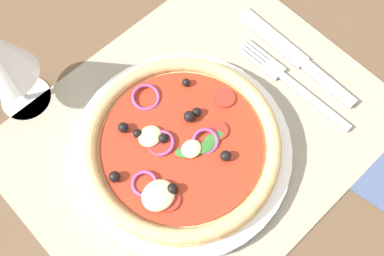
{
  "coord_description": "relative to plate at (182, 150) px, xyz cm",
  "views": [
    {
      "loc": [
        -16.58,
        -16.4,
        53.65
      ],
      "look_at": [
        -1.01,
        0.0,
        2.74
      ],
      "focal_mm": 43.69,
      "sensor_mm": 36.0,
      "label": 1
    }
  ],
  "objects": [
    {
      "name": "ground_plane",
      "position": [
        3.37,
        0.73,
        -2.27
      ],
      "size": [
        190.0,
        140.0,
        2.4
      ],
      "primitive_type": "cube",
      "color": "brown"
    },
    {
      "name": "placemat",
      "position": [
        3.37,
        0.73,
        -0.87
      ],
      "size": [
        45.02,
        35.48,
        0.4
      ],
      "primitive_type": "cube",
      "color": "gray",
      "rests_on": "ground_plane"
    },
    {
      "name": "plate",
      "position": [
        0.0,
        0.0,
        0.0
      ],
      "size": [
        26.46,
        26.46,
        1.34
      ],
      "primitive_type": "cylinder",
      "color": "white",
      "rests_on": "placemat"
    },
    {
      "name": "pizza",
      "position": [
        -0.08,
        0.01,
        1.76
      ],
      "size": [
        23.55,
        23.55,
        2.68
      ],
      "color": "tan",
      "rests_on": "plate"
    },
    {
      "name": "knife",
      "position": [
        20.24,
        -0.19,
        -0.41
      ],
      "size": [
        2.08,
        20.01,
        0.62
      ],
      "rotation": [
        0.0,
        0.0,
        1.56
      ],
      "color": "silver",
      "rests_on": "placemat"
    },
    {
      "name": "fork",
      "position": [
        16.77,
        -2.14,
        -0.45
      ],
      "size": [
        2.39,
        18.04,
        0.44
      ],
      "rotation": [
        0.0,
        0.0,
        1.6
      ],
      "color": "silver",
      "rests_on": "placemat"
    }
  ]
}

